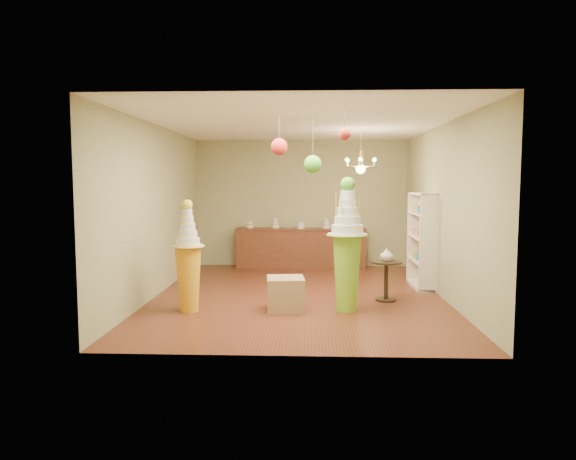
{
  "coord_description": "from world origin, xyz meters",
  "views": [
    {
      "loc": [
        0.18,
        -9.0,
        1.99
      ],
      "look_at": [
        -0.18,
        0.0,
        1.16
      ],
      "focal_mm": 32.0,
      "sensor_mm": 36.0,
      "label": 1
    }
  ],
  "objects_px": {
    "pedestal_orange": "(188,269)",
    "round_table": "(386,275)",
    "pedestal_green": "(347,256)",
    "sideboard": "(301,247)"
  },
  "relations": [
    {
      "from": "pedestal_orange",
      "to": "sideboard",
      "type": "height_order",
      "value": "pedestal_orange"
    },
    {
      "from": "pedestal_green",
      "to": "round_table",
      "type": "xyz_separation_m",
      "value": [
        0.72,
        0.73,
        -0.43
      ]
    },
    {
      "from": "pedestal_orange",
      "to": "round_table",
      "type": "relative_size",
      "value": 2.56
    },
    {
      "from": "sideboard",
      "to": "round_table",
      "type": "xyz_separation_m",
      "value": [
        1.49,
        -3.37,
        -0.04
      ]
    },
    {
      "from": "pedestal_green",
      "to": "sideboard",
      "type": "height_order",
      "value": "pedestal_green"
    },
    {
      "from": "pedestal_orange",
      "to": "round_table",
      "type": "bearing_deg",
      "value": 14.76
    },
    {
      "from": "pedestal_green",
      "to": "round_table",
      "type": "height_order",
      "value": "pedestal_green"
    },
    {
      "from": "pedestal_green",
      "to": "pedestal_orange",
      "type": "distance_m",
      "value": 2.46
    },
    {
      "from": "pedestal_green",
      "to": "pedestal_orange",
      "type": "height_order",
      "value": "pedestal_green"
    },
    {
      "from": "round_table",
      "to": "pedestal_orange",
      "type": "bearing_deg",
      "value": -165.24
    }
  ]
}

